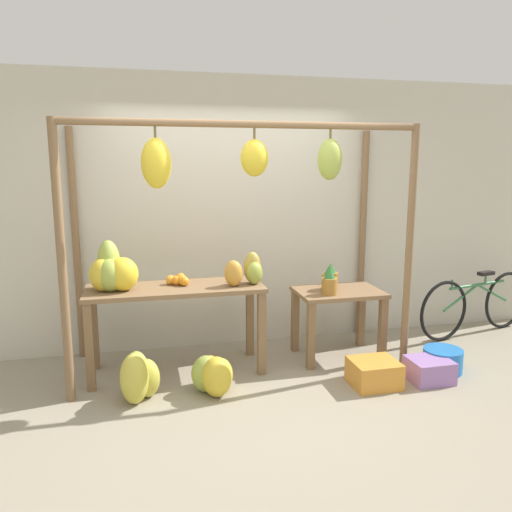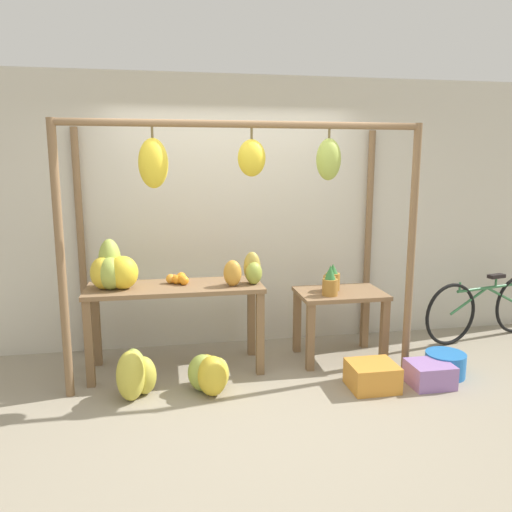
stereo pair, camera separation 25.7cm
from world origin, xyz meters
name	(u,v)px [view 2 (the right image)]	position (x,y,z in m)	size (l,w,h in m)	color
ground_plane	(254,398)	(0.00, 0.00, 0.00)	(20.00, 20.00, 0.00)	gray
shop_wall_back	(231,214)	(0.00, 1.40, 1.40)	(8.00, 0.08, 2.80)	beige
stall_awning	(238,197)	(-0.04, 0.53, 1.63)	(3.08, 1.13, 2.26)	brown
display_table_main	(176,300)	(-0.61, 0.71, 0.68)	(1.60, 0.58, 0.82)	brown
display_table_side	(340,307)	(0.99, 0.71, 0.53)	(0.84, 0.58, 0.69)	brown
banana_pile_on_table	(112,270)	(-1.16, 0.70, 0.98)	(0.47, 0.40, 0.44)	yellow
orange_pile	(178,279)	(-0.57, 0.78, 0.86)	(0.21, 0.24, 0.09)	orange
pineapple_cluster	(331,281)	(0.88, 0.69, 0.80)	(0.23, 0.33, 0.29)	#A3702D
banana_pile_ground_left	(134,375)	(-0.97, 0.20, 0.19)	(0.37, 0.38, 0.42)	gold
banana_pile_ground_right	(209,374)	(-0.35, 0.19, 0.16)	(0.40, 0.42, 0.34)	gold
fruit_crate_white	(372,376)	(1.04, 0.00, 0.11)	(0.40, 0.36, 0.23)	orange
blue_bucket	(445,364)	(1.81, 0.13, 0.11)	(0.36, 0.36, 0.22)	blue
parked_bicycle	(486,308)	(2.77, 0.97, 0.35)	(1.64, 0.41, 0.72)	black
papaya_pile	(246,271)	(0.04, 0.64, 0.94)	(0.42, 0.27, 0.30)	#93A33D
fruit_crate_purple	(430,374)	(1.56, -0.03, 0.10)	(0.36, 0.32, 0.20)	#9970B7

